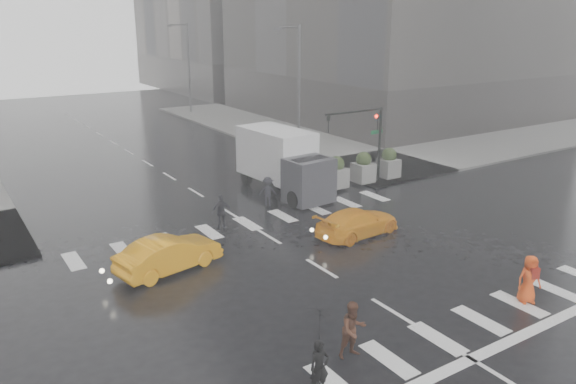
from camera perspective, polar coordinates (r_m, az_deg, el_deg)
ground at (r=22.19m, az=3.42°, el=-7.75°), size 120.00×120.00×0.00m
sidewalk_ne at (r=47.03m, az=10.09°, el=5.54°), size 35.00×35.00×0.15m
road_markings at (r=22.19m, az=3.42°, el=-7.74°), size 18.00×48.00×0.01m
traffic_signal_pole at (r=32.60m, az=8.04°, el=6.17°), size 4.45×0.42×4.50m
street_lamp_near at (r=41.35m, az=0.96°, el=11.07°), size 2.15×0.22×9.00m
street_lamp_far at (r=58.96m, az=-10.18°, el=12.63°), size 2.15×0.22×9.00m
planter_west at (r=32.01m, az=4.92°, el=1.97°), size 1.10×1.10×1.80m
planter_mid at (r=33.23m, az=7.66°, el=2.45°), size 1.10×1.10×1.80m
planter_east at (r=34.53m, az=10.20°, el=2.89°), size 1.10×1.10×1.80m
pedestrian_black at (r=14.67m, az=3.27°, el=-14.40°), size 1.12×1.14×2.43m
pedestrian_brown at (r=16.58m, az=6.64°, el=-13.72°), size 0.90×0.73×1.72m
pedestrian_orange at (r=21.02m, az=23.30°, el=-8.12°), size 0.98×0.84×1.71m
pedestrian_far_a at (r=26.14m, az=-6.77°, el=-2.01°), size 1.03×0.73×1.61m
pedestrian_far_b at (r=29.14m, az=-2.06°, el=0.06°), size 1.13×1.04×1.55m
taxi_mid at (r=22.19m, az=-12.00°, el=-6.18°), size 4.38×2.29×1.37m
taxi_rear at (r=25.40m, az=7.10°, el=-3.06°), size 3.91×2.11×1.23m
box_truck at (r=31.10m, az=-0.35°, el=3.22°), size 2.44×6.50×3.45m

